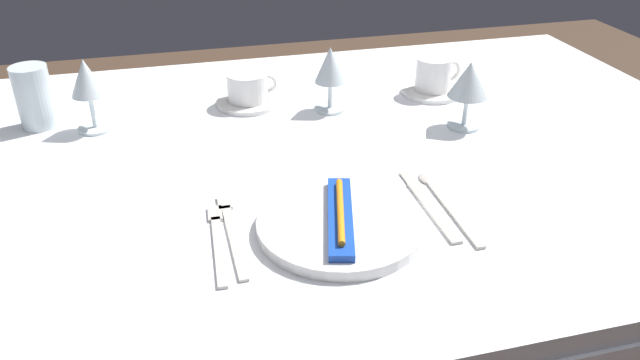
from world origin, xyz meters
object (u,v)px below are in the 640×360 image
object	(u,v)px
toothbrush_package	(340,216)
wine_glass_left	(469,82)
wine_glass_centre	(330,69)
coffee_cup_left	(248,87)
dinner_plate	(340,225)
wine_glass_far	(87,82)
spoon_soup	(442,198)
fork_inner	(218,240)
dinner_knife	(429,206)
drink_tumbler	(34,97)
fork_outer	(232,231)
coffee_cup_right	(434,74)

from	to	relation	value
toothbrush_package	wine_glass_left	bearing A→B (deg)	40.32
toothbrush_package	wine_glass_centre	xyz separation A→B (m)	(0.10, 0.44, 0.07)
toothbrush_package	coffee_cup_left	size ratio (longest dim) A/B	1.95
dinner_plate	wine_glass_far	distance (m)	0.60
spoon_soup	coffee_cup_left	distance (m)	0.53
toothbrush_package	fork_inner	xyz separation A→B (m)	(-0.18, 0.02, -0.02)
fork_inner	dinner_knife	size ratio (longest dim) A/B	0.93
fork_inner	drink_tumbler	distance (m)	0.58
dinner_plate	fork_outer	world-z (taller)	dinner_plate
coffee_cup_right	wine_glass_far	world-z (taller)	wine_glass_far
wine_glass_centre	drink_tumbler	distance (m)	0.59
coffee_cup_right	wine_glass_far	bearing A→B (deg)	-179.22
dinner_plate	coffee_cup_right	xyz separation A→B (m)	(0.35, 0.47, 0.04)
spoon_soup	wine_glass_centre	world-z (taller)	wine_glass_centre
fork_inner	wine_glass_centre	xyz separation A→B (m)	(0.29, 0.43, 0.09)
fork_inner	dinner_plate	bearing A→B (deg)	-5.34
coffee_cup_left	wine_glass_left	world-z (taller)	wine_glass_left
dinner_knife	wine_glass_centre	world-z (taller)	wine_glass_centre
fork_inner	coffee_cup_left	distance (m)	0.52
coffee_cup_left	wine_glass_centre	world-z (taller)	wine_glass_centre
toothbrush_package	fork_outer	world-z (taller)	toothbrush_package
spoon_soup	wine_glass_far	world-z (taller)	wine_glass_far
fork_inner	coffee_cup_right	xyz separation A→B (m)	(0.54, 0.46, 0.04)
fork_outer	wine_glass_far	distance (m)	0.49
spoon_soup	wine_glass_left	bearing A→B (deg)	57.62
wine_glass_centre	wine_glass_far	world-z (taller)	wine_glass_far
toothbrush_package	coffee_cup_right	distance (m)	0.59
toothbrush_package	wine_glass_left	xyz separation A→B (m)	(0.34, 0.29, 0.07)
toothbrush_package	fork_inner	bearing A→B (deg)	174.66
toothbrush_package	wine_glass_left	world-z (taller)	wine_glass_left
dinner_plate	drink_tumbler	distance (m)	0.70
wine_glass_far	toothbrush_package	bearing A→B (deg)	-51.12
dinner_knife	coffee_cup_right	bearing A→B (deg)	65.99
drink_tumbler	wine_glass_centre	bearing A→B (deg)	-6.49
fork_inner	wine_glass_centre	bearing A→B (deg)	56.11
drink_tumbler	wine_glass_left	bearing A→B (deg)	-14.76
fork_outer	wine_glass_centre	world-z (taller)	wine_glass_centre
wine_glass_centre	coffee_cup_right	bearing A→B (deg)	7.27
dinner_plate	dinner_knife	bearing A→B (deg)	8.98
dinner_plate	wine_glass_left	world-z (taller)	wine_glass_left
drink_tumbler	toothbrush_package	bearing A→B (deg)	-46.53
toothbrush_package	wine_glass_far	bearing A→B (deg)	128.88
fork_outer	coffee_cup_left	bearing A→B (deg)	78.20
coffee_cup_right	wine_glass_left	distance (m)	0.19
toothbrush_package	coffee_cup_right	size ratio (longest dim) A/B	2.06
spoon_soup	coffee_cup_left	size ratio (longest dim) A/B	2.09
fork_outer	spoon_soup	world-z (taller)	spoon_soup
dinner_plate	coffee_cup_left	world-z (taller)	coffee_cup_left
coffee_cup_right	wine_glass_left	bearing A→B (deg)	-93.66
toothbrush_package	fork_outer	xyz separation A→B (m)	(-0.16, 0.04, -0.02)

